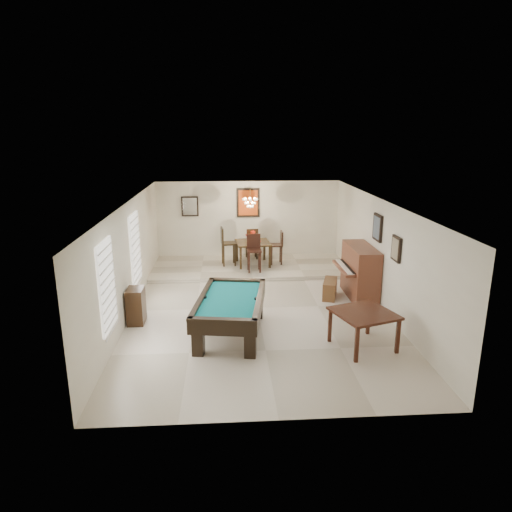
{
  "coord_description": "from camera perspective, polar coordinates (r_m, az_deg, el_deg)",
  "views": [
    {
      "loc": [
        -0.74,
        -10.38,
        4.19
      ],
      "look_at": [
        0.0,
        0.6,
        1.15
      ],
      "focal_mm": 32.0,
      "sensor_mm": 36.0,
      "label": 1
    }
  ],
  "objects": [
    {
      "name": "square_table",
      "position": [
        9.4,
        13.23,
        -8.95
      ],
      "size": [
        1.38,
        1.38,
        0.75
      ],
      "primitive_type": null,
      "rotation": [
        0.0,
        0.0,
        0.33
      ],
      "color": "black",
      "rests_on": "ground_plane"
    },
    {
      "name": "window_left_front",
      "position": [
        8.93,
        -18.14,
        -3.57
      ],
      "size": [
        0.06,
        1.0,
        1.7
      ],
      "primitive_type": "cube",
      "color": "white",
      "rests_on": "wall_left"
    },
    {
      "name": "dining_chair_east",
      "position": [
        14.3,
        2.52,
        1.06
      ],
      "size": [
        0.39,
        0.39,
        1.04
      ],
      "primitive_type": null,
      "rotation": [
        0.0,
        0.0,
        -1.57
      ],
      "color": "black",
      "rests_on": "dining_step"
    },
    {
      "name": "chandelier",
      "position": [
        13.75,
        -0.73,
        7.12
      ],
      "size": [
        0.44,
        0.44,
        0.6
      ],
      "primitive_type": null,
      "color": "#FFE5B2",
      "rests_on": "ceiling"
    },
    {
      "name": "flower_vase",
      "position": [
        14.1,
        -0.39,
        2.75
      ],
      "size": [
        0.18,
        0.18,
        0.24
      ],
      "primitive_type": null,
      "rotation": [
        0.0,
        0.0,
        -0.29
      ],
      "color": "red",
      "rests_on": "dining_table"
    },
    {
      "name": "right_picture_upper",
      "position": [
        11.54,
        14.96,
        3.46
      ],
      "size": [
        0.06,
        0.55,
        0.65
      ],
      "primitive_type": "cube",
      "color": "slate",
      "rests_on": "wall_right"
    },
    {
      "name": "right_picture_lower",
      "position": [
        10.39,
        17.13,
        0.87
      ],
      "size": [
        0.06,
        0.45,
        0.55
      ],
      "primitive_type": "cube",
      "color": "gray",
      "rests_on": "wall_right"
    },
    {
      "name": "wall_back",
      "position": [
        15.18,
        -0.99,
        4.46
      ],
      "size": [
        6.0,
        0.04,
        2.6
      ],
      "primitive_type": "cube",
      "color": "silver",
      "rests_on": "ground_plane"
    },
    {
      "name": "back_mirror",
      "position": [
        15.08,
        -8.26,
        6.16
      ],
      "size": [
        0.55,
        0.06,
        0.65
      ],
      "primitive_type": "cube",
      "color": "white",
      "rests_on": "wall_back"
    },
    {
      "name": "dining_table",
      "position": [
        14.23,
        -0.39,
        0.6
      ],
      "size": [
        1.13,
        1.13,
        0.85
      ],
      "primitive_type": null,
      "rotation": [
        0.0,
        0.0,
        0.1
      ],
      "color": "black",
      "rests_on": "dining_step"
    },
    {
      "name": "ground_plane",
      "position": [
        11.23,
        0.21,
        -6.53
      ],
      "size": [
        6.0,
        9.0,
        0.02
      ],
      "primitive_type": "cube",
      "color": "beige"
    },
    {
      "name": "wall_front",
      "position": [
        6.6,
        3.03,
        -10.58
      ],
      "size": [
        6.0,
        0.04,
        2.6
      ],
      "primitive_type": "cube",
      "color": "silver",
      "rests_on": "ground_plane"
    },
    {
      "name": "wall_right",
      "position": [
        11.41,
        15.42,
        0.19
      ],
      "size": [
        0.04,
        9.0,
        2.6
      ],
      "primitive_type": "cube",
      "color": "silver",
      "rests_on": "ground_plane"
    },
    {
      "name": "window_left_rear",
      "position": [
        11.55,
        -14.87,
        0.93
      ],
      "size": [
        0.06,
        1.0,
        1.7
      ],
      "primitive_type": "cube",
      "color": "white",
      "rests_on": "wall_left"
    },
    {
      "name": "piano_bench",
      "position": [
        12.0,
        9.23,
        -4.05
      ],
      "size": [
        0.55,
        0.88,
        0.45
      ],
      "primitive_type": "cube",
      "rotation": [
        0.0,
        0.0,
        -0.3
      ],
      "color": "brown",
      "rests_on": "ground_plane"
    },
    {
      "name": "pool_table",
      "position": [
        9.7,
        -3.18,
        -7.57
      ],
      "size": [
        1.65,
        2.58,
        0.8
      ],
      "primitive_type": null,
      "rotation": [
        0.0,
        0.0,
        -0.15
      ],
      "color": "black",
      "rests_on": "ground_plane"
    },
    {
      "name": "ceiling",
      "position": [
        10.53,
        0.22,
        6.75
      ],
      "size": [
        6.0,
        9.0,
        0.04
      ],
      "primitive_type": "cube",
      "color": "white",
      "rests_on": "wall_back"
    },
    {
      "name": "dining_step",
      "position": [
        14.27,
        -0.72,
        -1.39
      ],
      "size": [
        6.0,
        2.5,
        0.12
      ],
      "primitive_type": "cube",
      "color": "beige",
      "rests_on": "ground_plane"
    },
    {
      "name": "dining_chair_south",
      "position": [
        13.49,
        -0.23,
        0.33
      ],
      "size": [
        0.42,
        0.42,
        1.11
      ],
      "primitive_type": null,
      "rotation": [
        0.0,
        0.0,
        0.03
      ],
      "color": "black",
      "rests_on": "dining_step"
    },
    {
      "name": "back_painting",
      "position": [
        15.04,
        -0.99,
        6.68
      ],
      "size": [
        0.75,
        0.06,
        0.95
      ],
      "primitive_type": "cube",
      "color": "#D84C14",
      "rests_on": "wall_back"
    },
    {
      "name": "dining_chair_west",
      "position": [
        14.18,
        -3.44,
        1.22
      ],
      "size": [
        0.49,
        0.49,
        1.19
      ],
      "primitive_type": null,
      "rotation": [
        0.0,
        0.0,
        1.68
      ],
      "color": "black",
      "rests_on": "dining_step"
    },
    {
      "name": "apothecary_chest",
      "position": [
        10.6,
        -14.77,
        -6.03
      ],
      "size": [
        0.36,
        0.54,
        0.81
      ],
      "primitive_type": "cube",
      "color": "black",
      "rests_on": "ground_plane"
    },
    {
      "name": "upright_piano",
      "position": [
        11.98,
        12.15,
        -1.98
      ],
      "size": [
        0.91,
        1.62,
        1.35
      ],
      "primitive_type": null,
      "color": "brown",
      "rests_on": "ground_plane"
    },
    {
      "name": "wall_left",
      "position": [
        11.01,
        -15.55,
        -0.36
      ],
      "size": [
        0.04,
        9.0,
        2.6
      ],
      "primitive_type": "cube",
      "color": "silver",
      "rests_on": "ground_plane"
    },
    {
      "name": "dining_chair_north",
      "position": [
        14.91,
        -0.55,
        1.62
      ],
      "size": [
        0.42,
        0.42,
        1.02
      ],
      "primitive_type": null,
      "rotation": [
        0.0,
        0.0,
        3.25
      ],
      "color": "black",
      "rests_on": "dining_step"
    }
  ]
}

